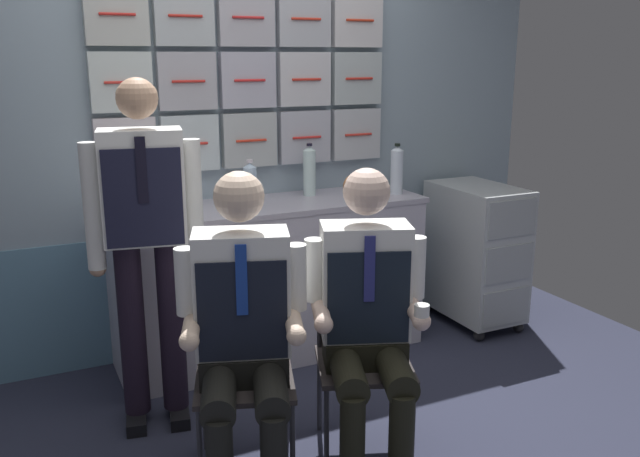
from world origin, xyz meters
The scene contains 16 objects.
galley_bulkhead centered at (0.02, 1.37, 1.10)m, with size 4.20×0.14×2.15m.
galley_counter centered at (0.17, 1.09, 0.45)m, with size 1.79×0.53×0.91m.
service_trolley centered at (1.54, 0.96, 0.49)m, with size 0.40×0.65×0.91m.
folding_chair_left centered at (-0.33, 0.14, 0.50)m, with size 0.51×0.51×0.82m.
crew_member_left centered at (-0.38, -0.01, 0.70)m, with size 0.55×0.70×1.28m.
folding_chair_center centered at (0.20, 0.06, 0.50)m, with size 0.52×0.52×0.82m.
crew_member_center centered at (0.14, -0.09, 0.70)m, with size 0.56×0.70×1.27m.
crew_member_standing centered at (-0.61, 0.62, 0.95)m, with size 0.51×0.31×1.62m.
water_bottle_blue_cap centered at (0.96, 1.02, 1.05)m, with size 0.07×0.07×0.30m.
water_bottle_tall centered at (0.47, 1.19, 1.05)m, with size 0.07×0.07×0.31m.
water_bottle_clear centered at (-0.60, 1.13, 1.05)m, with size 0.08×0.08×0.31m.
sparkling_bottle_green centered at (0.03, 0.99, 1.03)m, with size 0.07×0.07×0.27m.
espresso_cup_small centered at (0.06, 1.26, 0.94)m, with size 0.07×0.07×0.07m.
paper_cup_blue centered at (-0.52, 1.07, 0.95)m, with size 0.06×0.06×0.08m.
paper_cup_tan centered at (0.80, 1.05, 0.95)m, with size 0.07×0.07×0.09m.
snack_banana centered at (-0.45, 1.21, 0.93)m, with size 0.17×0.10×0.04m.
Camera 1 is at (-1.16, -2.35, 1.71)m, focal length 37.72 mm.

